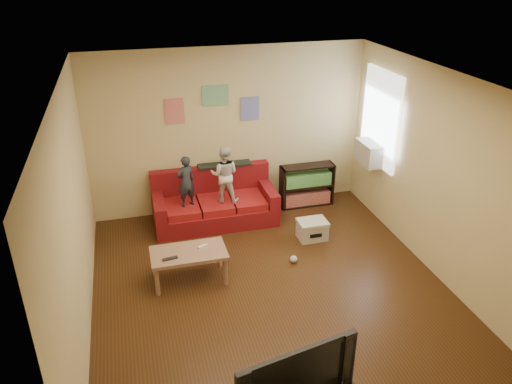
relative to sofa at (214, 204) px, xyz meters
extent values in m
cube|color=#402510|center=(0.36, -2.07, -0.29)|extent=(4.50, 5.00, 0.01)
cube|color=white|center=(0.36, -2.07, 2.42)|extent=(4.50, 5.00, 0.01)
cube|color=#D2BE81|center=(0.36, 0.44, 1.06)|extent=(4.50, 0.01, 2.70)
cube|color=#D2BE81|center=(0.36, -4.57, 1.06)|extent=(4.50, 0.01, 2.70)
cube|color=#D2BE81|center=(-1.90, -2.07, 1.06)|extent=(0.01, 5.00, 2.70)
cube|color=#D2BE81|center=(2.61, -2.07, 1.06)|extent=(0.01, 5.00, 2.70)
cube|color=maroon|center=(0.00, -0.07, -0.14)|extent=(1.94, 0.87, 0.29)
cube|color=maroon|center=(0.00, 0.28, 0.27)|extent=(1.94, 0.17, 0.53)
cube|color=maroon|center=(-0.88, -0.07, 0.13)|extent=(0.17, 0.87, 0.24)
cube|color=maroon|center=(0.88, -0.07, 0.13)|extent=(0.17, 0.87, 0.24)
cube|color=maroon|center=(-0.53, -0.13, 0.06)|extent=(0.50, 0.66, 0.12)
cube|color=maroon|center=(0.00, -0.13, 0.06)|extent=(0.50, 0.66, 0.12)
cube|color=maroon|center=(0.53, -0.13, 0.06)|extent=(0.50, 0.66, 0.12)
cube|color=black|center=(0.24, 0.28, 0.55)|extent=(0.87, 0.21, 0.04)
imported|color=#242A32|center=(-0.45, -0.17, 0.53)|extent=(0.35, 0.29, 0.82)
imported|color=silver|center=(0.15, -0.17, 0.58)|extent=(0.53, 0.47, 0.91)
cube|color=#9B735A|center=(-0.63, -1.55, 0.13)|extent=(0.98, 0.54, 0.05)
cylinder|color=#9B735A|center=(-1.07, -1.77, -0.09)|extent=(0.06, 0.06, 0.39)
cylinder|color=#9B735A|center=(-0.19, -1.77, -0.09)|extent=(0.06, 0.06, 0.39)
cylinder|color=#9B735A|center=(-1.07, -1.33, -0.09)|extent=(0.06, 0.06, 0.39)
cylinder|color=#9B735A|center=(-0.19, -1.33, -0.09)|extent=(0.06, 0.06, 0.39)
cube|color=black|center=(-0.88, -1.67, 0.17)|extent=(0.20, 0.08, 0.02)
cube|color=silver|center=(-0.43, -1.50, 0.17)|extent=(0.15, 0.09, 0.03)
cube|color=black|center=(1.19, 0.13, 0.08)|extent=(0.03, 0.27, 0.73)
cube|color=black|center=(2.08, 0.13, 0.08)|extent=(0.03, 0.27, 0.73)
cube|color=black|center=(1.63, 0.13, -0.27)|extent=(0.91, 0.27, 0.03)
cube|color=black|center=(1.63, 0.13, 0.43)|extent=(0.91, 0.27, 0.03)
cube|color=black|center=(1.63, 0.13, 0.08)|extent=(0.86, 0.27, 0.02)
cube|color=brown|center=(1.63, 0.13, -0.15)|extent=(0.80, 0.23, 0.22)
cube|color=#3F8C41|center=(1.63, 0.13, 0.20)|extent=(0.80, 0.23, 0.22)
cube|color=white|center=(2.58, -0.42, 1.35)|extent=(0.04, 1.08, 1.48)
cube|color=#B7B2A3|center=(2.46, -0.42, 0.79)|extent=(0.28, 0.55, 0.35)
cube|color=#D87266|center=(-0.49, 0.42, 1.46)|extent=(0.30, 0.01, 0.40)
cube|color=#72B27F|center=(0.16, 0.42, 1.66)|extent=(0.42, 0.01, 0.32)
cube|color=#727FCC|center=(0.71, 0.42, 1.41)|extent=(0.30, 0.01, 0.38)
cube|color=silver|center=(1.32, -0.97, -0.16)|extent=(0.42, 0.31, 0.25)
cube|color=silver|center=(1.32, -0.97, -0.01)|extent=(0.44, 0.33, 0.05)
cube|color=black|center=(1.32, -1.13, -0.15)|extent=(0.19, 0.00, 0.06)
imported|color=black|center=(-0.12, -4.16, 0.50)|extent=(1.12, 0.37, 0.64)
sphere|color=silver|center=(0.84, -1.52, -0.23)|extent=(0.12, 0.12, 0.10)
camera|label=1|loc=(-1.21, -7.10, 3.68)|focal=35.00mm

